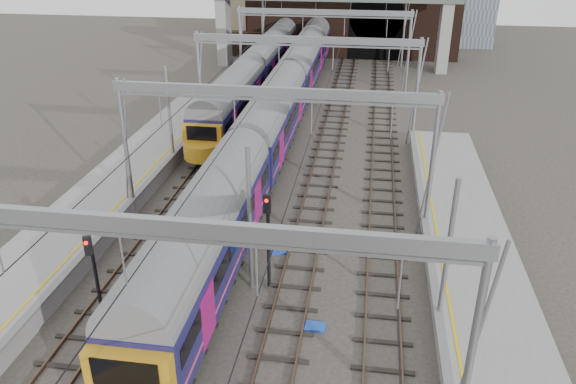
% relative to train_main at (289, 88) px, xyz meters
% --- Properties ---
extents(ground, '(160.00, 160.00, 0.00)m').
position_rel_train_main_xyz_m(ground, '(2.00, -27.10, -2.58)').
color(ground, '#38332D').
rests_on(ground, ground).
extents(platform_left, '(4.32, 55.00, 1.12)m').
position_rel_train_main_xyz_m(platform_left, '(-8.18, -24.60, -2.02)').
color(platform_left, gray).
rests_on(platform_left, ground).
extents(platform_right, '(4.32, 47.00, 1.12)m').
position_rel_train_main_xyz_m(platform_right, '(12.18, -28.60, -2.02)').
color(platform_right, gray).
rests_on(platform_right, ground).
extents(tracks, '(14.40, 80.00, 0.22)m').
position_rel_train_main_xyz_m(tracks, '(2.00, -12.10, -2.56)').
color(tracks, '#4C3828').
rests_on(tracks, ground).
extents(overhead_line, '(16.80, 80.00, 8.00)m').
position_rel_train_main_xyz_m(overhead_line, '(2.00, -5.62, 3.99)').
color(overhead_line, gray).
rests_on(overhead_line, ground).
extents(retaining_wall, '(28.00, 2.75, 9.00)m').
position_rel_train_main_xyz_m(retaining_wall, '(3.40, 24.83, 1.76)').
color(retaining_wall, black).
rests_on(retaining_wall, ground).
extents(overbridge, '(28.00, 3.00, 9.25)m').
position_rel_train_main_xyz_m(overbridge, '(2.00, 18.90, 4.69)').
color(overbridge, gray).
rests_on(overbridge, ground).
extents(train_main, '(2.95, 68.07, 5.02)m').
position_rel_train_main_xyz_m(train_main, '(0.00, 0.00, 0.00)').
color(train_main, black).
rests_on(train_main, ground).
extents(train_second, '(2.76, 47.93, 4.77)m').
position_rel_train_main_xyz_m(train_second, '(-4.00, 11.56, -0.11)').
color(train_second, black).
rests_on(train_second, ground).
extents(signal_near_left, '(0.36, 0.45, 4.46)m').
position_rel_train_main_xyz_m(signal_near_left, '(-3.52, -28.87, 0.27)').
color(signal_near_left, black).
rests_on(signal_near_left, ground).
extents(signal_near_centre, '(0.37, 0.46, 4.80)m').
position_rel_train_main_xyz_m(signal_near_centre, '(2.77, -24.93, 0.46)').
color(signal_near_centre, black).
rests_on(signal_near_centre, ground).
extents(equip_cover_a, '(1.06, 0.85, 0.11)m').
position_rel_train_main_xyz_m(equip_cover_a, '(0.64, -21.78, -2.52)').
color(equip_cover_a, blue).
rests_on(equip_cover_a, ground).
extents(equip_cover_b, '(0.87, 0.73, 0.09)m').
position_rel_train_main_xyz_m(equip_cover_b, '(2.74, -21.94, -2.53)').
color(equip_cover_b, blue).
rests_on(equip_cover_b, ground).
extents(equip_cover_c, '(0.88, 0.64, 0.10)m').
position_rel_train_main_xyz_m(equip_cover_c, '(5.21, -27.56, -2.53)').
color(equip_cover_c, blue).
rests_on(equip_cover_c, ground).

